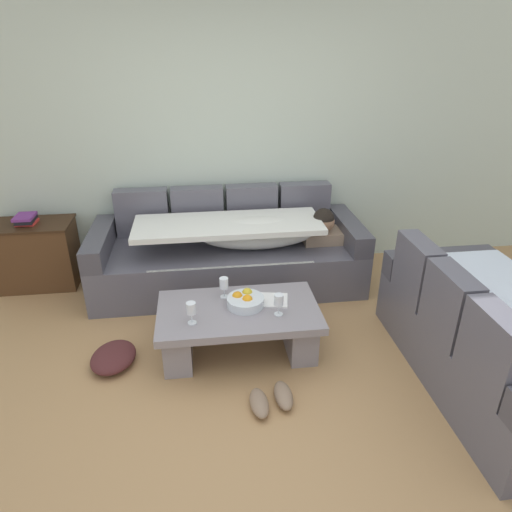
{
  "coord_description": "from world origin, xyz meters",
  "views": [
    {
      "loc": [
        -0.27,
        -2.34,
        2.21
      ],
      "look_at": [
        0.17,
        1.07,
        0.55
      ],
      "focal_mm": 32.18,
      "sensor_mm": 36.0,
      "label": 1
    }
  ],
  "objects_px": {
    "pair_of_shoes": "(271,399)",
    "couch_near_window": "(491,341)",
    "wine_glass_near_left": "(191,309)",
    "wine_glass_near_right": "(279,301)",
    "side_cabinet": "(38,254)",
    "wine_glass_far_back": "(224,284)",
    "fruit_bowl": "(245,301)",
    "coffee_table": "(239,324)",
    "open_magazine": "(269,300)",
    "book_stack_on_cabinet": "(26,219)",
    "crumpled_garment": "(113,357)",
    "couch_along_wall": "(233,253)"
  },
  "relations": [
    {
      "from": "couch_along_wall",
      "to": "side_cabinet",
      "type": "height_order",
      "value": "couch_along_wall"
    },
    {
      "from": "couch_near_window",
      "to": "fruit_bowl",
      "type": "height_order",
      "value": "couch_near_window"
    },
    {
      "from": "wine_glass_far_back",
      "to": "crumpled_garment",
      "type": "distance_m",
      "value": 0.98
    },
    {
      "from": "pair_of_shoes",
      "to": "fruit_bowl",
      "type": "bearing_deg",
      "value": 98.78
    },
    {
      "from": "couch_along_wall",
      "to": "book_stack_on_cabinet",
      "type": "xyz_separation_m",
      "value": [
        -1.89,
        0.22,
        0.36
      ]
    },
    {
      "from": "coffee_table",
      "to": "crumpled_garment",
      "type": "height_order",
      "value": "coffee_table"
    },
    {
      "from": "coffee_table",
      "to": "wine_glass_near_right",
      "type": "xyz_separation_m",
      "value": [
        0.28,
        -0.12,
        0.26
      ]
    },
    {
      "from": "wine_glass_near_right",
      "to": "open_magazine",
      "type": "relative_size",
      "value": 0.59
    },
    {
      "from": "open_magazine",
      "to": "fruit_bowl",
      "type": "bearing_deg",
      "value": -156.26
    },
    {
      "from": "fruit_bowl",
      "to": "wine_glass_near_right",
      "type": "bearing_deg",
      "value": -34.67
    },
    {
      "from": "wine_glass_near_left",
      "to": "pair_of_shoes",
      "type": "height_order",
      "value": "wine_glass_near_left"
    },
    {
      "from": "wine_glass_far_back",
      "to": "pair_of_shoes",
      "type": "height_order",
      "value": "wine_glass_far_back"
    },
    {
      "from": "wine_glass_near_right",
      "to": "wine_glass_far_back",
      "type": "distance_m",
      "value": 0.48
    },
    {
      "from": "open_magazine",
      "to": "side_cabinet",
      "type": "distance_m",
      "value": 2.39
    },
    {
      "from": "couch_along_wall",
      "to": "crumpled_garment",
      "type": "distance_m",
      "value": 1.52
    },
    {
      "from": "pair_of_shoes",
      "to": "couch_near_window",
      "type": "bearing_deg",
      "value": 1.99
    },
    {
      "from": "fruit_bowl",
      "to": "book_stack_on_cabinet",
      "type": "distance_m",
      "value": 2.29
    },
    {
      "from": "couch_along_wall",
      "to": "wine_glass_near_left",
      "type": "height_order",
      "value": "couch_along_wall"
    },
    {
      "from": "couch_along_wall",
      "to": "couch_near_window",
      "type": "distance_m",
      "value": 2.31
    },
    {
      "from": "coffee_table",
      "to": "crumpled_garment",
      "type": "relative_size",
      "value": 3.0
    },
    {
      "from": "wine_glass_near_left",
      "to": "open_magazine",
      "type": "relative_size",
      "value": 0.59
    },
    {
      "from": "wine_glass_near_right",
      "to": "couch_near_window",
      "type": "bearing_deg",
      "value": -17.49
    },
    {
      "from": "wine_glass_far_back",
      "to": "side_cabinet",
      "type": "distance_m",
      "value": 2.06
    },
    {
      "from": "pair_of_shoes",
      "to": "crumpled_garment",
      "type": "bearing_deg",
      "value": 152.67
    },
    {
      "from": "side_cabinet",
      "to": "book_stack_on_cabinet",
      "type": "relative_size",
      "value": 3.18
    },
    {
      "from": "couch_along_wall",
      "to": "wine_glass_near_left",
      "type": "distance_m",
      "value": 1.29
    },
    {
      "from": "couch_along_wall",
      "to": "wine_glass_far_back",
      "type": "height_order",
      "value": "couch_along_wall"
    },
    {
      "from": "book_stack_on_cabinet",
      "to": "open_magazine",
      "type": "bearing_deg",
      "value": -30.18
    },
    {
      "from": "open_magazine",
      "to": "side_cabinet",
      "type": "xyz_separation_m",
      "value": [
        -2.05,
        1.22,
        -0.06
      ]
    },
    {
      "from": "crumpled_garment",
      "to": "wine_glass_near_right",
      "type": "bearing_deg",
      "value": -3.43
    },
    {
      "from": "side_cabinet",
      "to": "book_stack_on_cabinet",
      "type": "distance_m",
      "value": 0.36
    },
    {
      "from": "wine_glass_far_back",
      "to": "open_magazine",
      "type": "bearing_deg",
      "value": -16.25
    },
    {
      "from": "fruit_bowl",
      "to": "crumpled_garment",
      "type": "distance_m",
      "value": 1.06
    },
    {
      "from": "couch_near_window",
      "to": "pair_of_shoes",
      "type": "distance_m",
      "value": 1.55
    },
    {
      "from": "wine_glass_far_back",
      "to": "crumpled_garment",
      "type": "bearing_deg",
      "value": -165.21
    },
    {
      "from": "book_stack_on_cabinet",
      "to": "crumpled_garment",
      "type": "xyz_separation_m",
      "value": [
        0.9,
        -1.34,
        -0.62
      ]
    },
    {
      "from": "book_stack_on_cabinet",
      "to": "crumpled_garment",
      "type": "distance_m",
      "value": 1.73
    },
    {
      "from": "couch_near_window",
      "to": "side_cabinet",
      "type": "bearing_deg",
      "value": 61.97
    },
    {
      "from": "wine_glass_near_left",
      "to": "open_magazine",
      "type": "xyz_separation_m",
      "value": [
        0.59,
        0.23,
        -0.11
      ]
    },
    {
      "from": "fruit_bowl",
      "to": "pair_of_shoes",
      "type": "xyz_separation_m",
      "value": [
        0.1,
        -0.65,
        -0.38
      ]
    },
    {
      "from": "fruit_bowl",
      "to": "side_cabinet",
      "type": "relative_size",
      "value": 0.39
    },
    {
      "from": "couch_along_wall",
      "to": "coffee_table",
      "type": "xyz_separation_m",
      "value": [
        -0.05,
        -1.08,
        -0.09
      ]
    },
    {
      "from": "side_cabinet",
      "to": "pair_of_shoes",
      "type": "height_order",
      "value": "side_cabinet"
    },
    {
      "from": "side_cabinet",
      "to": "crumpled_garment",
      "type": "xyz_separation_m",
      "value": [
        0.87,
        -1.34,
        -0.26
      ]
    },
    {
      "from": "side_cabinet",
      "to": "book_stack_on_cabinet",
      "type": "height_order",
      "value": "book_stack_on_cabinet"
    },
    {
      "from": "wine_glass_near_right",
      "to": "wine_glass_far_back",
      "type": "xyz_separation_m",
      "value": [
        -0.37,
        0.3,
        0.0
      ]
    },
    {
      "from": "fruit_bowl",
      "to": "wine_glass_far_back",
      "type": "relative_size",
      "value": 1.69
    },
    {
      "from": "coffee_table",
      "to": "fruit_bowl",
      "type": "distance_m",
      "value": 0.19
    },
    {
      "from": "pair_of_shoes",
      "to": "couch_along_wall",
      "type": "bearing_deg",
      "value": 93.62
    },
    {
      "from": "couch_along_wall",
      "to": "open_magazine",
      "type": "xyz_separation_m",
      "value": [
        0.2,
        -0.99,
        0.06
      ]
    }
  ]
}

